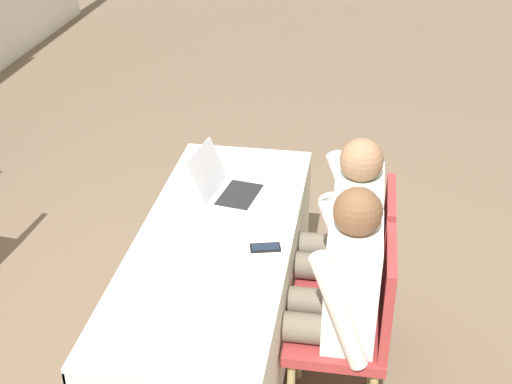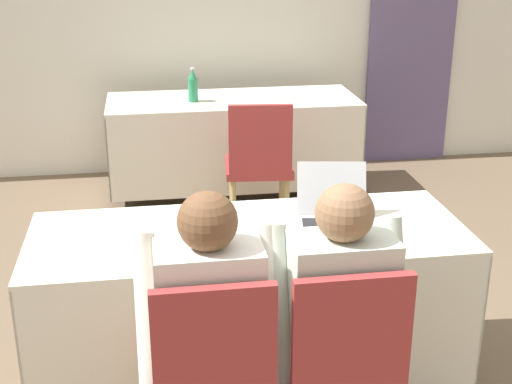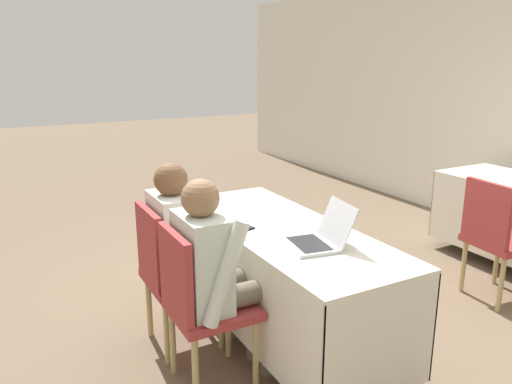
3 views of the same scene
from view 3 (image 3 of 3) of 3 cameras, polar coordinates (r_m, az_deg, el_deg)
name	(u,v)px [view 3 (image 3 of 3)]	position (r m, az deg, el deg)	size (l,w,h in m)	color
ground_plane	(281,334)	(3.44, 2.91, -15.95)	(24.00, 24.00, 0.00)	brown
conference_table_near	(282,255)	(3.19, 3.05, -7.19)	(1.86, 0.71, 0.75)	silver
laptop	(318,238)	(2.82, 7.07, -5.24)	(0.36, 0.39, 0.24)	#B7B7BC
cell_phone	(244,229)	(3.06, -1.43, -4.28)	(0.10, 0.15, 0.01)	black
paper_beside_laptop	(297,223)	(3.19, 4.76, -3.56)	(0.27, 0.33, 0.00)	white
paper_centre_table	(224,209)	(3.48, -3.71, -1.98)	(0.32, 0.36, 0.00)	white
chair_near_left	(171,270)	(3.14, -9.71, -8.75)	(0.44, 0.44, 0.92)	tan
chair_near_right	(199,300)	(2.75, -6.54, -12.21)	(0.44, 0.44, 0.92)	tan
chair_far_spare	(497,234)	(4.09, 25.79, -4.39)	(0.48, 0.48, 0.92)	tan
person_checkered_shirt	(186,243)	(3.11, -8.02, -5.74)	(0.50, 0.52, 1.18)	#665B4C
person_white_shirt	(216,269)	(2.72, -4.59, -8.79)	(0.50, 0.52, 1.18)	#665B4C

